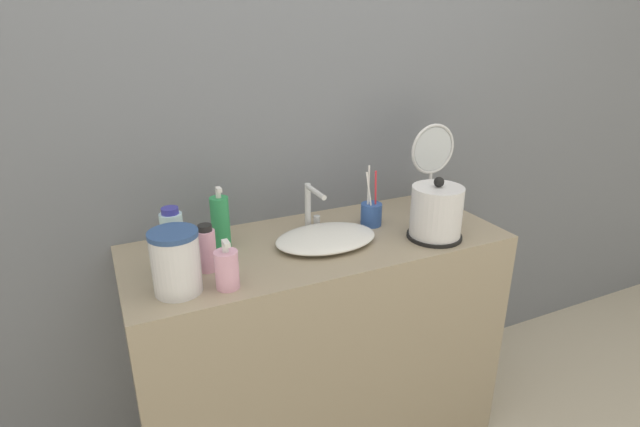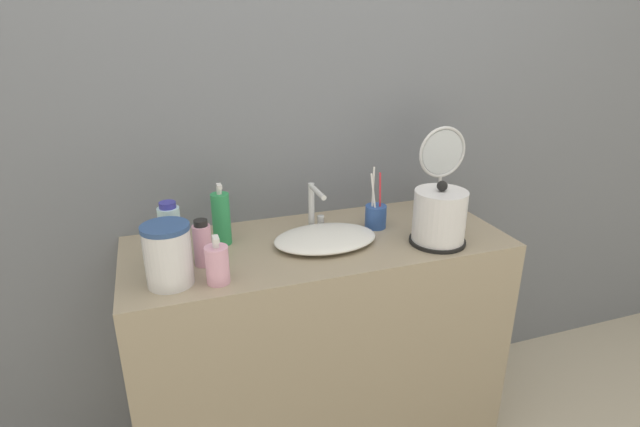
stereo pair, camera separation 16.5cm
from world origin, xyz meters
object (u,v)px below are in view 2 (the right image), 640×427
object	(u,v)px
electric_kettle	(439,219)
hand_cream_bottle	(217,264)
faucet	(315,204)
water_pitcher	(168,255)
shampoo_bottle	(203,244)
mouthwash_bottle	(171,235)
toothbrush_cup	(376,215)
lotion_bottle	(221,218)
vanity_mirror	(441,170)

from	to	relation	value
electric_kettle	hand_cream_bottle	distance (m)	0.74
faucet	water_pitcher	size ratio (longest dim) A/B	0.92
shampoo_bottle	mouthwash_bottle	distance (m)	0.10
shampoo_bottle	toothbrush_cup	bearing A→B (deg)	8.87
lotion_bottle	mouthwash_bottle	distance (m)	0.19
lotion_bottle	vanity_mirror	world-z (taller)	vanity_mirror
mouthwash_bottle	electric_kettle	bearing A→B (deg)	-8.65
toothbrush_cup	vanity_mirror	world-z (taller)	vanity_mirror
hand_cream_bottle	vanity_mirror	size ratio (longest dim) A/B	0.42
electric_kettle	toothbrush_cup	size ratio (longest dim) A/B	0.98
electric_kettle	mouthwash_bottle	xyz separation A→B (m)	(-0.85, 0.13, 0.01)
faucet	lotion_bottle	bearing A→B (deg)	-177.41
mouthwash_bottle	hand_cream_bottle	world-z (taller)	mouthwash_bottle
lotion_bottle	water_pitcher	xyz separation A→B (m)	(-0.18, -0.23, 0.00)
lotion_bottle	water_pitcher	world-z (taller)	lotion_bottle
toothbrush_cup	shampoo_bottle	bearing A→B (deg)	-171.13
electric_kettle	faucet	bearing A→B (deg)	145.45
vanity_mirror	toothbrush_cup	bearing A→B (deg)	-179.14
lotion_bottle	shampoo_bottle	distance (m)	0.16
toothbrush_cup	lotion_bottle	bearing A→B (deg)	175.90
electric_kettle	lotion_bottle	xyz separation A→B (m)	(-0.68, 0.23, 0.00)
shampoo_bottle	mouthwash_bottle	bearing A→B (deg)	157.40
faucet	toothbrush_cup	bearing A→B (deg)	-14.16
faucet	lotion_bottle	size ratio (longest dim) A/B	0.79
mouthwash_bottle	vanity_mirror	bearing A→B (deg)	3.82
vanity_mirror	water_pitcher	world-z (taller)	vanity_mirror
faucet	electric_kettle	world-z (taller)	electric_kettle
toothbrush_cup	faucet	bearing A→B (deg)	165.84
mouthwash_bottle	water_pitcher	world-z (taller)	mouthwash_bottle
lotion_bottle	shampoo_bottle	bearing A→B (deg)	-119.91
toothbrush_cup	hand_cream_bottle	size ratio (longest dim) A/B	1.52
toothbrush_cup	water_pitcher	size ratio (longest dim) A/B	1.24
electric_kettle	toothbrush_cup	bearing A→B (deg)	126.53
lotion_bottle	water_pitcher	size ratio (longest dim) A/B	1.17
toothbrush_cup	hand_cream_bottle	distance (m)	0.64
electric_kettle	vanity_mirror	size ratio (longest dim) A/B	0.62
lotion_bottle	mouthwash_bottle	world-z (taller)	lotion_bottle
toothbrush_cup	hand_cream_bottle	xyz separation A→B (m)	(-0.59, -0.22, 0.01)
toothbrush_cup	lotion_bottle	distance (m)	0.55
shampoo_bottle	hand_cream_bottle	bearing A→B (deg)	-78.67
faucet	toothbrush_cup	size ratio (longest dim) A/B	0.75
lotion_bottle	vanity_mirror	distance (m)	0.81
shampoo_bottle	hand_cream_bottle	distance (m)	0.13
mouthwash_bottle	water_pitcher	bearing A→B (deg)	-97.17
electric_kettle	water_pitcher	distance (m)	0.86
hand_cream_bottle	water_pitcher	xyz separation A→B (m)	(-0.13, 0.04, 0.03)
electric_kettle	water_pitcher	world-z (taller)	electric_kettle
faucet	hand_cream_bottle	bearing A→B (deg)	-143.93
faucet	shampoo_bottle	world-z (taller)	faucet
faucet	shampoo_bottle	distance (m)	0.43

